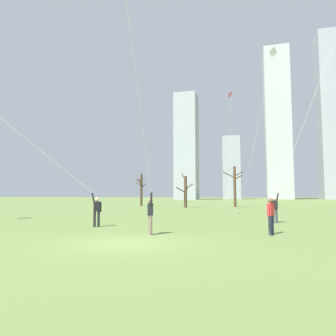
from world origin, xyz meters
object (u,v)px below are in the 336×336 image
distant_kite_high_overhead_white (271,61)px  distant_kite_drifting_left_pink (230,101)px  bare_tree_left_of_center (235,185)px  bare_tree_right_of_center (185,191)px  bystander_strolling_midfield (271,214)px  kite_flyer_foreground_left_orange (291,162)px  bare_tree_leftmost (141,189)px  kite_flyer_midfield_left_teal (53,172)px  kite_flyer_far_back_blue (144,162)px

distant_kite_high_overhead_white → distant_kite_drifting_left_pink: size_ratio=1.12×
bare_tree_left_of_center → bare_tree_right_of_center: bearing=-148.5°
bystander_strolling_midfield → distant_kite_high_overhead_white: bearing=85.0°
bystander_strolling_midfield → distant_kite_high_overhead_white: distant_kite_high_overhead_white is taller
kite_flyer_foreground_left_orange → bare_tree_right_of_center: size_ratio=4.19×
distant_kite_drifting_left_pink → bare_tree_leftmost: size_ratio=2.93×
bystander_strolling_midfield → distant_kite_high_overhead_white: 25.54m
kite_flyer_foreground_left_orange → distant_kite_high_overhead_white: 18.35m
bare_tree_leftmost → bare_tree_left_of_center: size_ratio=0.94×
kite_flyer_midfield_left_teal → kite_flyer_foreground_left_orange: (13.20, 6.66, 0.83)m
bystander_strolling_midfield → bare_tree_leftmost: 36.93m
kite_flyer_midfield_left_teal → bystander_strolling_midfield: 11.60m
kite_flyer_midfield_left_teal → distant_kite_high_overhead_white: size_ratio=0.76×
kite_flyer_midfield_left_teal → bystander_strolling_midfield: kite_flyer_midfield_left_teal is taller
bare_tree_right_of_center → kite_flyer_far_back_blue: bearing=-81.6°
bare_tree_right_of_center → kite_flyer_midfield_left_teal: bearing=-94.1°
kite_flyer_midfield_left_teal → bare_tree_left_of_center: bearing=74.8°
kite_flyer_foreground_left_orange → bystander_strolling_midfield: 7.67m
bystander_strolling_midfield → distant_kite_drifting_left_pink: (-3.18, 27.69, 13.67)m
distant_kite_high_overhead_white → distant_kite_drifting_left_pink: distant_kite_high_overhead_white is taller
kite_flyer_midfield_left_teal → bare_tree_right_of_center: size_ratio=2.89×
distant_kite_high_overhead_white → bare_tree_left_of_center: (-4.68, 11.28, -13.35)m
kite_flyer_far_back_blue → bare_tree_leftmost: kite_flyer_far_back_blue is taller
bare_tree_leftmost → kite_flyer_foreground_left_orange: bearing=-52.6°
kite_flyer_far_back_blue → bare_tree_left_of_center: kite_flyer_far_back_blue is taller
bare_tree_leftmost → bare_tree_left_of_center: bearing=-3.5°
kite_flyer_foreground_left_orange → distant_kite_high_overhead_white: (-0.04, 13.32, 12.61)m
distant_kite_drifting_left_pink → bare_tree_left_of_center: (0.27, 3.75, -11.44)m
kite_flyer_foreground_left_orange → bare_tree_left_of_center: (-4.71, 24.60, -0.74)m
bare_tree_right_of_center → bystander_strolling_midfield: bearing=-70.9°
kite_flyer_midfield_left_teal → distant_kite_drifting_left_pink: distant_kite_drifting_left_pink is taller
kite_flyer_midfield_left_teal → bare_tree_right_of_center: kite_flyer_midfield_left_teal is taller
kite_flyer_far_back_blue → kite_flyer_foreground_left_orange: size_ratio=0.62×
kite_flyer_far_back_blue → bare_tree_left_of_center: 34.37m
kite_flyer_far_back_blue → distant_kite_drifting_left_pink: bearing=86.6°
bystander_strolling_midfield → distant_kite_drifting_left_pink: bearing=96.6°
kite_flyer_foreground_left_orange → bare_tree_leftmost: (-19.51, 25.51, -1.16)m
kite_flyer_midfield_left_teal → distant_kite_high_overhead_white: (13.16, 19.98, 13.44)m
bystander_strolling_midfield → distant_kite_drifting_left_pink: distant_kite_drifting_left_pink is taller
bare_tree_right_of_center → bare_tree_leftmost: bearing=149.2°
kite_flyer_midfield_left_teal → bare_tree_right_of_center: 27.32m
distant_kite_high_overhead_white → bare_tree_right_of_center: bearing=147.1°
bare_tree_leftmost → bare_tree_left_of_center: (14.79, -0.91, 0.42)m
bystander_strolling_midfield → bare_tree_right_of_center: bare_tree_right_of_center is taller
kite_flyer_foreground_left_orange → distant_kite_high_overhead_white: bearing=90.2°
distant_kite_drifting_left_pink → bare_tree_right_of_center: size_ratio=3.37×
bare_tree_right_of_center → bare_tree_leftmost: size_ratio=0.87×
kite_flyer_far_back_blue → bystander_strolling_midfield: 6.16m
bystander_strolling_midfield → bare_tree_left_of_center: 31.66m
kite_flyer_foreground_left_orange → distant_kite_drifting_left_pink: 23.96m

